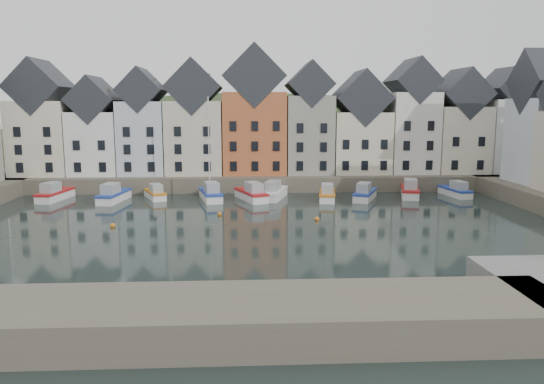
{
  "coord_description": "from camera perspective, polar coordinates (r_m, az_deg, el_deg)",
  "views": [
    {
      "loc": [
        -1.21,
        -47.31,
        11.66
      ],
      "look_at": [
        1.48,
        6.0,
        2.81
      ],
      "focal_mm": 35.0,
      "sensor_mm": 36.0,
      "label": 1
    }
  ],
  "objects": [
    {
      "name": "boat_i",
      "position": [
        69.81,
        14.62,
        0.14
      ],
      "size": [
        3.79,
        7.08,
        2.6
      ],
      "rotation": [
        0.0,
        0.0,
        -0.26
      ],
      "color": "silver",
      "rests_on": "ground"
    },
    {
      "name": "boat_f",
      "position": [
        66.15,
        0.25,
        -0.07
      ],
      "size": [
        3.78,
        6.95,
        2.55
      ],
      "rotation": [
        0.0,
        0.0,
        -0.27
      ],
      "color": "silver",
      "rests_on": "ground"
    },
    {
      "name": "ground",
      "position": [
        48.73,
        -1.38,
        -4.43
      ],
      "size": [
        260.0,
        260.0,
        0.0
      ],
      "primitive_type": "plane",
      "color": "black",
      "rests_on": "ground"
    },
    {
      "name": "boat_j",
      "position": [
        71.89,
        19.14,
        0.1
      ],
      "size": [
        2.63,
        6.07,
        2.25
      ],
      "rotation": [
        0.0,
        0.0,
        0.14
      ],
      "color": "silver",
      "rests_on": "ground"
    },
    {
      "name": "near_wall",
      "position": [
        28.83,
        -20.96,
        -12.93
      ],
      "size": [
        50.0,
        6.0,
        2.0
      ],
      "primitive_type": "cube",
      "color": "#544D40",
      "rests_on": "ground"
    },
    {
      "name": "far_terrace",
      "position": [
        75.49,
        0.48,
        7.3
      ],
      "size": [
        72.37,
        8.16,
        17.78
      ],
      "color": "beige",
      "rests_on": "far_quay"
    },
    {
      "name": "boat_h",
      "position": [
        66.33,
        9.95,
        -0.22
      ],
      "size": [
        4.28,
        6.6,
        2.43
      ],
      "rotation": [
        0.0,
        0.0,
        -0.4
      ],
      "color": "silver",
      "rests_on": "ground"
    },
    {
      "name": "boat_d",
      "position": [
        65.49,
        -6.6,
        -0.17
      ],
      "size": [
        3.46,
        6.98,
        12.8
      ],
      "rotation": [
        0.0,
        0.0,
        0.22
      ],
      "color": "silver",
      "rests_on": "ground"
    },
    {
      "name": "boat_a",
      "position": [
        70.4,
        -22.36,
        -0.21
      ],
      "size": [
        3.03,
        6.8,
        2.52
      ],
      "rotation": [
        0.0,
        0.0,
        -0.15
      ],
      "color": "silver",
      "rests_on": "ground"
    },
    {
      "name": "boat_c",
      "position": [
        67.72,
        -12.45,
        -0.18
      ],
      "size": [
        3.69,
        5.78,
        2.13
      ],
      "rotation": [
        0.0,
        0.0,
        0.39
      ],
      "color": "silver",
      "rests_on": "ground"
    },
    {
      "name": "mooring_buoys",
      "position": [
        53.95,
        -5.79,
        -2.95
      ],
      "size": [
        20.5,
        5.5,
        0.5
      ],
      "color": "#C06C16",
      "rests_on": "ground"
    },
    {
      "name": "far_quay",
      "position": [
        78.05,
        -1.97,
        1.56
      ],
      "size": [
        90.0,
        16.0,
        2.0
      ],
      "primitive_type": "cube",
      "color": "#544D40",
      "rests_on": "ground"
    },
    {
      "name": "hillside",
      "position": [
        107.47,
        -2.13,
        -6.59
      ],
      "size": [
        153.6,
        70.4,
        64.0
      ],
      "color": "#25381C",
      "rests_on": "ground"
    },
    {
      "name": "boat_g",
      "position": [
        65.48,
        5.97,
        -0.28
      ],
      "size": [
        2.82,
        6.31,
        2.34
      ],
      "rotation": [
        0.0,
        0.0,
        -0.16
      ],
      "color": "silver",
      "rests_on": "ground"
    },
    {
      "name": "boat_e",
      "position": [
        65.05,
        -2.21,
        -0.24
      ],
      "size": [
        4.3,
        6.97,
        2.56
      ],
      "rotation": [
        0.0,
        0.0,
        0.36
      ],
      "color": "silver",
      "rests_on": "ground"
    },
    {
      "name": "boat_b",
      "position": [
        66.94,
        -16.69,
        -0.36
      ],
      "size": [
        3.02,
        6.9,
        2.56
      ],
      "rotation": [
        0.0,
        0.0,
        -0.15
      ],
      "color": "silver",
      "rests_on": "ground"
    }
  ]
}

